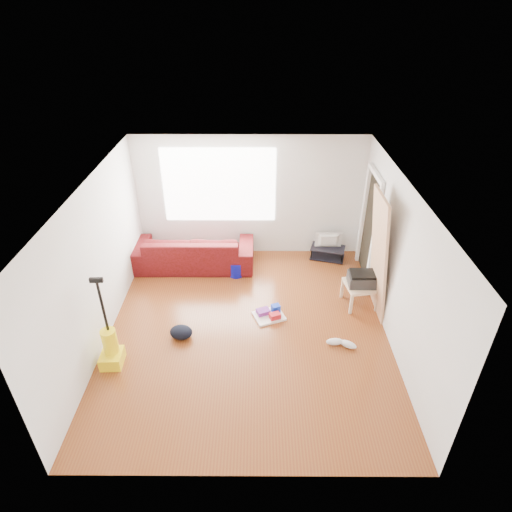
{
  "coord_description": "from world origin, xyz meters",
  "views": [
    {
      "loc": [
        0.16,
        -5.33,
        4.75
      ],
      "look_at": [
        0.13,
        0.6,
        1.05
      ],
      "focal_mm": 30.0,
      "sensor_mm": 36.0,
      "label": 1
    }
  ],
  "objects_px": {
    "sofa": "(195,265)",
    "vacuum": "(111,348)",
    "tv_stand": "(328,252)",
    "side_table": "(361,287)",
    "bucket": "(236,275)",
    "backpack": "(182,337)",
    "cleaning_tray": "(270,314)"
  },
  "relations": [
    {
      "from": "sofa",
      "to": "bucket",
      "type": "xyz_separation_m",
      "value": [
        0.86,
        -0.36,
        0.0
      ]
    },
    {
      "from": "tv_stand",
      "to": "bucket",
      "type": "relative_size",
      "value": 2.59
    },
    {
      "from": "tv_stand",
      "to": "vacuum",
      "type": "relative_size",
      "value": 0.51
    },
    {
      "from": "cleaning_tray",
      "to": "sofa",
      "type": "bearing_deg",
      "value": 132.68
    },
    {
      "from": "backpack",
      "to": "vacuum",
      "type": "relative_size",
      "value": 0.25
    },
    {
      "from": "bucket",
      "to": "tv_stand",
      "type": "bearing_deg",
      "value": 18.55
    },
    {
      "from": "side_table",
      "to": "backpack",
      "type": "height_order",
      "value": "side_table"
    },
    {
      "from": "sofa",
      "to": "bucket",
      "type": "distance_m",
      "value": 0.93
    },
    {
      "from": "bucket",
      "to": "vacuum",
      "type": "relative_size",
      "value": 0.2
    },
    {
      "from": "vacuum",
      "to": "backpack",
      "type": "bearing_deg",
      "value": 28.23
    },
    {
      "from": "sofa",
      "to": "side_table",
      "type": "bearing_deg",
      "value": 157.79
    },
    {
      "from": "tv_stand",
      "to": "bucket",
      "type": "height_order",
      "value": "tv_stand"
    },
    {
      "from": "tv_stand",
      "to": "cleaning_tray",
      "type": "distance_m",
      "value": 2.26
    },
    {
      "from": "bucket",
      "to": "vacuum",
      "type": "xyz_separation_m",
      "value": [
        -1.74,
        -2.32,
        0.28
      ]
    },
    {
      "from": "bucket",
      "to": "vacuum",
      "type": "height_order",
      "value": "vacuum"
    },
    {
      "from": "side_table",
      "to": "backpack",
      "type": "relative_size",
      "value": 1.62
    },
    {
      "from": "side_table",
      "to": "cleaning_tray",
      "type": "distance_m",
      "value": 1.65
    },
    {
      "from": "bucket",
      "to": "sofa",
      "type": "bearing_deg",
      "value": 157.59
    },
    {
      "from": "side_table",
      "to": "cleaning_tray",
      "type": "xyz_separation_m",
      "value": [
        -1.58,
        -0.36,
        -0.3
      ]
    },
    {
      "from": "tv_stand",
      "to": "backpack",
      "type": "height_order",
      "value": "tv_stand"
    },
    {
      "from": "bucket",
      "to": "cleaning_tray",
      "type": "xyz_separation_m",
      "value": [
        0.63,
        -1.26,
        0.05
      ]
    },
    {
      "from": "tv_stand",
      "to": "cleaning_tray",
      "type": "relative_size",
      "value": 1.27
    },
    {
      "from": "side_table",
      "to": "bucket",
      "type": "xyz_separation_m",
      "value": [
        -2.21,
        0.9,
        -0.35
      ]
    },
    {
      "from": "backpack",
      "to": "bucket",
      "type": "bearing_deg",
      "value": 75.05
    },
    {
      "from": "side_table",
      "to": "vacuum",
      "type": "bearing_deg",
      "value": -160.17
    },
    {
      "from": "sofa",
      "to": "cleaning_tray",
      "type": "height_order",
      "value": "sofa"
    },
    {
      "from": "cleaning_tray",
      "to": "vacuum",
      "type": "distance_m",
      "value": 2.6
    },
    {
      "from": "tv_stand",
      "to": "side_table",
      "type": "relative_size",
      "value": 1.28
    },
    {
      "from": "vacuum",
      "to": "tv_stand",
      "type": "bearing_deg",
      "value": 37.21
    },
    {
      "from": "sofa",
      "to": "vacuum",
      "type": "height_order",
      "value": "vacuum"
    },
    {
      "from": "tv_stand",
      "to": "backpack",
      "type": "bearing_deg",
      "value": -122.75
    },
    {
      "from": "sofa",
      "to": "tv_stand",
      "type": "height_order",
      "value": "sofa"
    }
  ]
}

